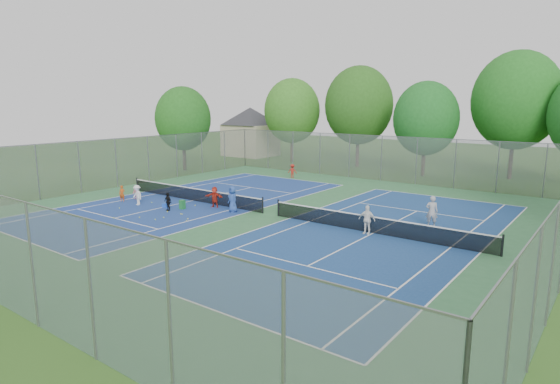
# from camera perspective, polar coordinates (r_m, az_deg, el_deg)

# --- Properties ---
(ground) EXTENTS (120.00, 120.00, 0.00)m
(ground) POSITION_cam_1_polar(r_m,az_deg,el_deg) (29.24, -1.18, -2.80)
(ground) COLOR #2E591B
(ground) RESTS_ON ground
(court_pad) EXTENTS (32.00, 32.00, 0.01)m
(court_pad) POSITION_cam_1_polar(r_m,az_deg,el_deg) (29.23, -1.18, -2.79)
(court_pad) COLOR #326A3E
(court_pad) RESTS_ON ground
(court_left) EXTENTS (10.97, 23.77, 0.01)m
(court_left) POSITION_cam_1_polar(r_m,az_deg,el_deg) (33.89, -10.55, -1.04)
(court_left) COLOR navy
(court_left) RESTS_ON court_pad
(court_right) EXTENTS (10.97, 23.77, 0.01)m
(court_right) POSITION_cam_1_polar(r_m,az_deg,el_deg) (25.67, 11.29, -4.95)
(court_right) COLOR navy
(court_right) RESTS_ON court_pad
(net_left) EXTENTS (12.87, 0.10, 0.91)m
(net_left) POSITION_cam_1_polar(r_m,az_deg,el_deg) (33.80, -10.58, -0.31)
(net_left) COLOR black
(net_left) RESTS_ON ground
(net_right) EXTENTS (12.87, 0.10, 0.91)m
(net_right) POSITION_cam_1_polar(r_m,az_deg,el_deg) (25.55, 11.33, -4.00)
(net_right) COLOR black
(net_right) RESTS_ON ground
(fence_north) EXTENTS (32.00, 0.10, 4.00)m
(fence_north) POSITION_cam_1_polar(r_m,az_deg,el_deg) (42.46, 12.25, 4.02)
(fence_north) COLOR gray
(fence_north) RESTS_ON ground
(fence_west) EXTENTS (0.10, 32.00, 4.00)m
(fence_west) POSITION_cam_1_polar(r_m,az_deg,el_deg) (40.57, -19.33, 3.34)
(fence_west) COLOR gray
(fence_west) RESTS_ON ground
(house) EXTENTS (11.03, 11.03, 7.30)m
(house) POSITION_cam_1_polar(r_m,az_deg,el_deg) (60.96, -3.65, 8.38)
(house) COLOR #B7A88C
(house) RESTS_ON ground
(tree_nw) EXTENTS (6.40, 6.40, 9.58)m
(tree_nw) POSITION_cam_1_polar(r_m,az_deg,el_deg) (54.42, 1.46, 9.86)
(tree_nw) COLOR #443326
(tree_nw) RESTS_ON ground
(tree_nl) EXTENTS (7.20, 7.20, 10.69)m
(tree_nl) POSITION_cam_1_polar(r_m,az_deg,el_deg) (51.09, 9.59, 10.37)
(tree_nl) COLOR #443326
(tree_nl) RESTS_ON ground
(tree_nc) EXTENTS (6.00, 6.00, 8.85)m
(tree_nc) POSITION_cam_1_polar(r_m,az_deg,el_deg) (46.08, 17.34, 8.54)
(tree_nc) COLOR #443326
(tree_nc) RESTS_ON ground
(tree_nr) EXTENTS (7.60, 7.60, 11.42)m
(tree_nr) POSITION_cam_1_polar(r_m,az_deg,el_deg) (47.14, 26.87, 9.92)
(tree_nr) COLOR #443326
(tree_nr) RESTS_ON ground
(tree_side_w) EXTENTS (5.60, 5.60, 8.47)m
(tree_side_w) POSITION_cam_1_polar(r_m,az_deg,el_deg) (48.80, -11.75, 8.74)
(tree_side_w) COLOR #443326
(tree_side_w) RESTS_ON ground
(ball_crate) EXTENTS (0.42, 0.42, 0.28)m
(ball_crate) POSITION_cam_1_polar(r_m,az_deg,el_deg) (32.12, -13.80, -1.60)
(ball_crate) COLOR blue
(ball_crate) RESTS_ON ground
(ball_hopper) EXTENTS (0.34, 0.34, 0.61)m
(ball_hopper) POSITION_cam_1_polar(r_m,az_deg,el_deg) (31.34, -11.82, -1.52)
(ball_hopper) COLOR #248437
(ball_hopper) RESTS_ON ground
(student_a) EXTENTS (0.50, 0.43, 1.14)m
(student_a) POSITION_cam_1_polar(r_m,az_deg,el_deg) (34.81, -18.70, -0.18)
(student_a) COLOR #C04812
(student_a) RESTS_ON ground
(student_b) EXTENTS (0.53, 0.42, 1.07)m
(student_b) POSITION_cam_1_polar(r_m,az_deg,el_deg) (35.15, -17.14, -0.05)
(student_b) COLOR #DE567D
(student_b) RESTS_ON ground
(student_c) EXTENTS (0.94, 0.58, 1.39)m
(student_c) POSITION_cam_1_polar(r_m,az_deg,el_deg) (33.27, -17.01, -0.36)
(student_c) COLOR white
(student_c) RESTS_ON ground
(student_d) EXTENTS (0.73, 0.36, 1.20)m
(student_d) POSITION_cam_1_polar(r_m,az_deg,el_deg) (31.04, -13.51, -1.16)
(student_d) COLOR black
(student_d) RESTS_ON ground
(student_e) EXTENTS (0.94, 0.75, 1.67)m
(student_e) POSITION_cam_1_polar(r_m,az_deg,el_deg) (29.94, -5.80, -0.89)
(student_e) COLOR #284894
(student_e) RESTS_ON ground
(student_f) EXTENTS (1.38, 0.75, 1.42)m
(student_f) POSITION_cam_1_polar(r_m,az_deg,el_deg) (31.39, -7.98, -0.62)
(student_f) COLOR #AF2919
(student_f) RESTS_ON ground
(child_far_baseline) EXTENTS (0.94, 0.74, 1.28)m
(child_far_baseline) POSITION_cam_1_polar(r_m,az_deg,el_deg) (43.24, 1.52, 2.57)
(child_far_baseline) COLOR maroon
(child_far_baseline) RESTS_ON ground
(instructor) EXTENTS (0.77, 0.63, 1.80)m
(instructor) POSITION_cam_1_polar(r_m,az_deg,el_deg) (27.54, 18.02, -2.29)
(instructor) COLOR #9C9C9F
(instructor) RESTS_ON ground
(teen_court_b) EXTENTS (0.94, 0.45, 1.57)m
(teen_court_b) POSITION_cam_1_polar(r_m,az_deg,el_deg) (25.33, 10.54, -3.34)
(teen_court_b) COLOR white
(teen_court_b) RESTS_ON ground
(tennis_ball_0) EXTENTS (0.07, 0.07, 0.07)m
(tennis_ball_0) POSITION_cam_1_polar(r_m,az_deg,el_deg) (30.71, -13.56, -2.37)
(tennis_ball_0) COLOR yellow
(tennis_ball_0) RESTS_ON ground
(tennis_ball_1) EXTENTS (0.07, 0.07, 0.07)m
(tennis_ball_1) POSITION_cam_1_polar(r_m,az_deg,el_deg) (29.82, -11.85, -2.69)
(tennis_ball_1) COLOR yellow
(tennis_ball_1) RESTS_ON ground
(tennis_ball_2) EXTENTS (0.07, 0.07, 0.07)m
(tennis_ball_2) POSITION_cam_1_polar(r_m,az_deg,el_deg) (33.77, -15.37, -1.26)
(tennis_ball_2) COLOR #B7DE33
(tennis_ball_2) RESTS_ON ground
(tennis_ball_3) EXTENTS (0.07, 0.07, 0.07)m
(tennis_ball_3) POSITION_cam_1_polar(r_m,az_deg,el_deg) (28.88, -14.96, -3.29)
(tennis_ball_3) COLOR #D7F138
(tennis_ball_3) RESTS_ON ground
(tennis_ball_4) EXTENTS (0.07, 0.07, 0.07)m
(tennis_ball_4) POSITION_cam_1_polar(r_m,az_deg,el_deg) (30.02, -19.61, -3.02)
(tennis_ball_4) COLOR #D6F338
(tennis_ball_4) RESTS_ON ground
(tennis_ball_5) EXTENTS (0.07, 0.07, 0.07)m
(tennis_ball_5) POSITION_cam_1_polar(r_m,az_deg,el_deg) (32.15, -10.30, -1.64)
(tennis_ball_5) COLOR yellow
(tennis_ball_5) RESTS_ON ground
(tennis_ball_6) EXTENTS (0.07, 0.07, 0.07)m
(tennis_ball_6) POSITION_cam_1_polar(r_m,az_deg,el_deg) (32.63, -18.98, -1.89)
(tennis_ball_6) COLOR #C4EB36
(tennis_ball_6) RESTS_ON ground
(tennis_ball_7) EXTENTS (0.07, 0.07, 0.07)m
(tennis_ball_7) POSITION_cam_1_polar(r_m,az_deg,el_deg) (29.91, -12.00, -2.66)
(tennis_ball_7) COLOR #EFF238
(tennis_ball_7) RESTS_ON ground
(tennis_ball_8) EXTENTS (0.07, 0.07, 0.07)m
(tennis_ball_8) POSITION_cam_1_polar(r_m,az_deg,el_deg) (28.19, -11.33, -3.47)
(tennis_ball_8) COLOR #B6CB2F
(tennis_ball_8) RESTS_ON ground
(tennis_ball_9) EXTENTS (0.07, 0.07, 0.07)m
(tennis_ball_9) POSITION_cam_1_polar(r_m,az_deg,el_deg) (28.61, -11.16, -3.25)
(tennis_ball_9) COLOR yellow
(tennis_ball_9) RESTS_ON ground
(tennis_ball_10) EXTENTS (0.07, 0.07, 0.07)m
(tennis_ball_10) POSITION_cam_1_polar(r_m,az_deg,el_deg) (29.65, -16.75, -3.01)
(tennis_ball_10) COLOR gold
(tennis_ball_10) RESTS_ON ground
(tennis_ball_11) EXTENTS (0.07, 0.07, 0.07)m
(tennis_ball_11) POSITION_cam_1_polar(r_m,az_deg,el_deg) (29.25, -14.01, -3.06)
(tennis_ball_11) COLOR #C5DC33
(tennis_ball_11) RESTS_ON ground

